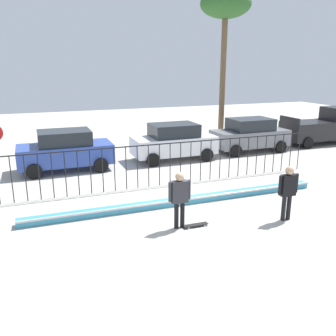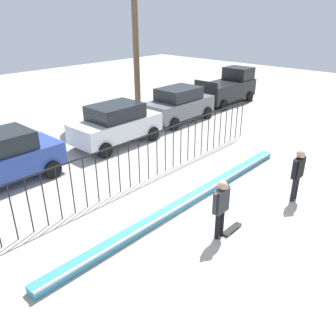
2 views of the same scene
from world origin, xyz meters
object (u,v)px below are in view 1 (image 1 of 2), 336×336
camera_operator (288,188)px  palm_tree_tall (225,9)px  skateboarder (180,195)px  parked_car_blue (65,150)px  skateboard (196,225)px  parked_car_white (174,141)px  parked_car_gray (250,135)px  pickup_truck (322,127)px

camera_operator → palm_tree_tall: 14.60m
skateboarder → palm_tree_tall: size_ratio=0.19×
camera_operator → parked_car_blue: 10.37m
skateboard → parked_car_white: size_ratio=0.19×
skateboarder → camera_operator: (3.43, -0.67, 0.01)m
palm_tree_tall → parked_car_blue: bearing=-160.4°
parked_car_gray → pickup_truck: pickup_truck is taller
skateboard → pickup_truck: (12.68, 8.54, 0.98)m
camera_operator → pickup_truck: 13.33m
skateboard → parked_car_white: bearing=69.0°
parked_car_blue → parked_car_gray: size_ratio=1.00×
parked_car_blue → parked_car_white: same height
parked_car_white → parked_car_gray: same height
palm_tree_tall → parked_car_white: bearing=-142.9°
skateboarder → parked_car_gray: 11.20m
skateboarder → skateboard: bearing=-33.5°
skateboarder → camera_operator: size_ratio=0.99×
skateboard → parked_car_gray: bearing=44.6°
parked_car_blue → pickup_truck: 15.77m
parked_car_gray → pickup_truck: 5.47m
skateboard → parked_car_white: (2.42, 7.98, 0.91)m
skateboarder → palm_tree_tall: (7.64, 11.43, 7.01)m
parked_car_white → palm_tree_tall: 9.25m
camera_operator → skateboard: bearing=4.3°
parked_car_white → palm_tree_tall: bearing=37.4°
palm_tree_tall → skateboarder: bearing=-123.8°
pickup_truck → parked_car_gray: bearing=-179.2°
parked_car_blue → palm_tree_tall: bearing=19.8°
parked_car_gray → pickup_truck: bearing=1.5°
skateboard → parked_car_white: parked_car_white is taller
pickup_truck → skateboard: bearing=-148.4°
camera_operator → parked_car_blue: bearing=-39.8°
camera_operator → parked_car_white: bearing=-71.7°
skateboard → palm_tree_tall: bearing=54.1°
pickup_truck → camera_operator: bearing=-139.4°
parked_car_white → pickup_truck: bearing=3.4°
skateboarder → parked_car_white: (2.91, 7.86, -0.09)m
parked_car_blue → parked_car_white: size_ratio=1.00×
parked_car_white → palm_tree_tall: size_ratio=0.47×
parked_car_blue → palm_tree_tall: 12.97m
skateboarder → camera_operator: camera_operator is taller
parked_car_gray → skateboard: bearing=-132.8°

